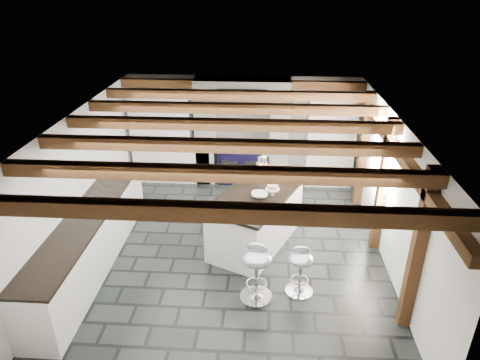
# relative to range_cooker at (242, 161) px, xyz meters

# --- Properties ---
(ground) EXTENTS (6.00, 6.00, 0.00)m
(ground) POSITION_rel_range_cooker_xyz_m (0.00, -2.68, -0.47)
(ground) COLOR black
(ground) RESTS_ON ground
(room_shell) EXTENTS (6.00, 6.03, 6.00)m
(room_shell) POSITION_rel_range_cooker_xyz_m (-0.61, -1.26, 0.60)
(room_shell) COLOR silver
(room_shell) RESTS_ON ground
(range_cooker) EXTENTS (1.00, 0.63, 0.99)m
(range_cooker) POSITION_rel_range_cooker_xyz_m (0.00, 0.00, 0.00)
(range_cooker) COLOR black
(range_cooker) RESTS_ON ground
(kitchen_island) EXTENTS (1.74, 2.20, 1.29)m
(kitchen_island) POSITION_rel_range_cooker_xyz_m (0.39, -2.46, 0.03)
(kitchen_island) COLOR white
(kitchen_island) RESTS_ON ground
(bar_stool_near) EXTENTS (0.40, 0.40, 0.75)m
(bar_stool_near) POSITION_rel_range_cooker_xyz_m (1.07, -3.74, 0.00)
(bar_stool_near) COLOR silver
(bar_stool_near) RESTS_ON ground
(bar_stool_far) EXTENTS (0.52, 0.52, 0.88)m
(bar_stool_far) POSITION_rel_range_cooker_xyz_m (0.44, -3.90, 0.08)
(bar_stool_far) COLOR silver
(bar_stool_far) RESTS_ON ground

